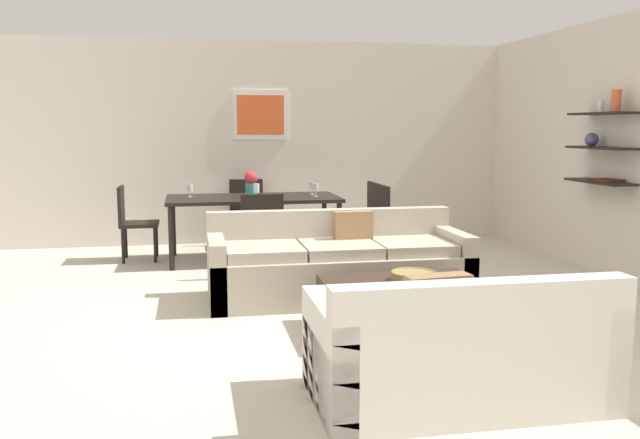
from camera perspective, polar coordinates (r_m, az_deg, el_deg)
ground_plane at (r=5.98m, az=2.12°, el=-7.35°), size 18.00×18.00×0.00m
back_wall_unit at (r=9.29m, az=-0.98°, el=6.53°), size 8.40×0.09×2.70m
right_wall_shelf_unit at (r=7.58m, az=24.07°, el=5.54°), size 0.34×8.20×2.70m
sofa_beige at (r=6.23m, az=1.52°, el=-3.96°), size 2.35×0.90×0.78m
loveseat_white at (r=4.01m, az=11.47°, el=-10.84°), size 1.64×0.90×0.78m
coffee_table at (r=5.26m, az=7.20°, el=-7.40°), size 1.22×0.91×0.38m
decorative_bowl at (r=5.29m, az=7.89°, el=-4.73°), size 0.35×0.35×0.08m
dining_table at (r=7.97m, az=-5.66°, el=1.47°), size 2.00×1.00×0.75m
dining_chair_right_far at (r=8.46m, az=3.75°, el=0.61°), size 0.44×0.44×0.88m
dining_chair_head at (r=8.89m, az=-6.18°, el=0.94°), size 0.44×0.44×0.88m
dining_chair_foot at (r=7.10m, az=-4.97°, el=-0.79°), size 0.44×0.44×0.88m
dining_chair_left_far at (r=8.21m, az=-15.61°, el=0.12°), size 0.44×0.44×0.88m
dining_chair_right_near at (r=8.03m, az=4.56°, el=0.21°), size 0.44×0.44×0.88m
wine_glass_right_far at (r=8.17m, az=-0.68°, el=2.87°), size 0.06×0.06×0.15m
wine_glass_right_near at (r=7.93m, az=-0.36°, el=2.73°), size 0.07×0.07×0.15m
wine_glass_head at (r=8.39m, az=-5.95°, el=2.94°), size 0.06×0.06×0.15m
wine_glass_foot at (r=7.52m, az=-5.37°, el=2.61°), size 0.06×0.06×0.19m
wine_glass_left_far at (r=8.05m, az=-10.92°, el=2.62°), size 0.07×0.07×0.15m
centerpiece_vase at (r=7.90m, az=-5.82°, el=3.07°), size 0.16×0.16×0.31m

